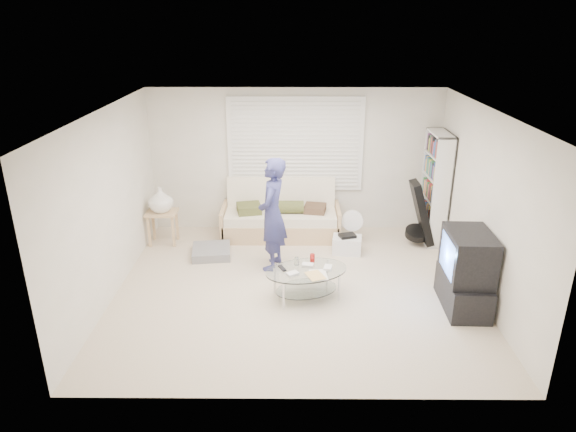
{
  "coord_description": "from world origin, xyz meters",
  "views": [
    {
      "loc": [
        -0.06,
        -6.39,
        3.6
      ],
      "look_at": [
        -0.11,
        0.3,
        0.98
      ],
      "focal_mm": 32.0,
      "sensor_mm": 36.0,
      "label": 1
    }
  ],
  "objects_px": {
    "bookshelf": "(435,188)",
    "tv_unit": "(466,272)",
    "futon_sofa": "(281,218)",
    "coffee_table": "(307,275)"
  },
  "relations": [
    {
      "from": "futon_sofa",
      "to": "coffee_table",
      "type": "distance_m",
      "value": 2.15
    },
    {
      "from": "bookshelf",
      "to": "coffee_table",
      "type": "distance_m",
      "value": 2.99
    },
    {
      "from": "futon_sofa",
      "to": "coffee_table",
      "type": "relative_size",
      "value": 1.58
    },
    {
      "from": "coffee_table",
      "to": "bookshelf",
      "type": "bearing_deg",
      "value": 42.03
    },
    {
      "from": "bookshelf",
      "to": "tv_unit",
      "type": "distance_m",
      "value": 2.23
    },
    {
      "from": "coffee_table",
      "to": "futon_sofa",
      "type": "bearing_deg",
      "value": 100.54
    },
    {
      "from": "tv_unit",
      "to": "coffee_table",
      "type": "bearing_deg",
      "value": 173.77
    },
    {
      "from": "futon_sofa",
      "to": "tv_unit",
      "type": "bearing_deg",
      "value": -43.7
    },
    {
      "from": "bookshelf",
      "to": "futon_sofa",
      "type": "bearing_deg",
      "value": 176.64
    },
    {
      "from": "tv_unit",
      "to": "bookshelf",
      "type": "bearing_deg",
      "value": 86.72
    }
  ]
}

